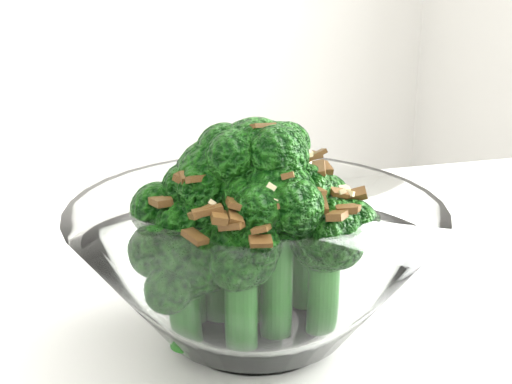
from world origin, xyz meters
name	(u,v)px	position (x,y,z in m)	size (l,w,h in m)	color
broccoli_dish	(255,255)	(0.32, 0.16, 0.80)	(0.23, 0.23, 0.14)	white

